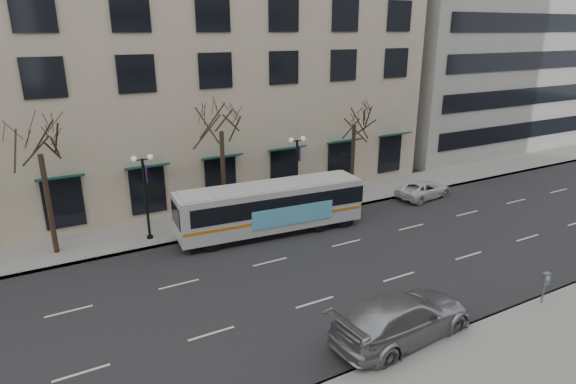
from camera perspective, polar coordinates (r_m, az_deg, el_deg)
ground at (r=24.39m, az=0.32°, el=-10.44°), size 160.00×160.00×0.00m
sidewalk_far at (r=33.72m, az=0.36°, el=-1.75°), size 80.00×4.00×0.15m
building_hotel at (r=40.48m, az=-17.67°, el=18.10°), size 40.00×20.00×24.00m
tree_far_left at (r=27.91m, az=-27.59°, el=5.90°), size 3.60×3.60×8.34m
tree_far_mid at (r=29.71m, az=-7.99°, el=8.92°), size 3.60×3.60×8.55m
tree_far_right at (r=34.55m, az=7.93°, el=9.48°), size 3.60×3.60×8.06m
lamp_post_left at (r=28.77m, az=-16.51°, el=-0.17°), size 1.22×0.45×5.21m
lamp_post_right at (r=32.16m, az=1.08°, el=2.60°), size 1.22×0.45×5.21m
city_bus at (r=29.13m, az=-1.93°, el=-1.75°), size 11.58×3.39×3.10m
silver_car at (r=20.48m, az=13.43°, el=-14.23°), size 6.55×3.08×1.85m
white_pickup at (r=36.98m, az=15.79°, el=0.31°), size 4.79×2.70×1.26m
pay_station at (r=24.66m, az=28.21°, el=-9.30°), size 0.36×0.27×1.49m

